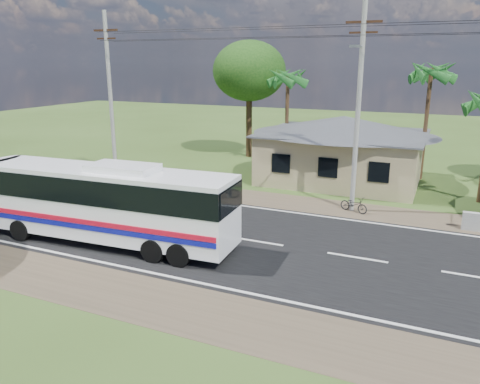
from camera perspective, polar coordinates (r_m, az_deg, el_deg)
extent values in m
plane|color=#31491A|center=(21.39, 2.09, -6.08)|extent=(120.00, 120.00, 0.00)
cube|color=black|center=(21.39, 2.09, -6.06)|extent=(120.00, 10.00, 0.02)
cube|color=brown|center=(27.20, 7.21, -1.38)|extent=(120.00, 3.00, 0.01)
cube|color=brown|center=(16.11, -6.82, -13.88)|extent=(120.00, 3.00, 0.01)
cube|color=silver|center=(25.55, 6.03, -2.43)|extent=(120.00, 0.15, 0.01)
cube|color=silver|center=(17.48, -3.77, -11.22)|extent=(120.00, 0.15, 0.01)
cube|color=silver|center=(21.38, 2.09, -6.02)|extent=(120.00, 0.15, 0.01)
cube|color=tan|center=(32.71, 12.32, 4.16)|extent=(10.00, 8.00, 3.20)
cube|color=#4C4F54|center=(32.43, 12.49, 7.02)|extent=(10.60, 8.60, 0.10)
pyramid|color=#4C4F54|center=(32.29, 12.61, 9.04)|extent=(12.40, 10.00, 1.20)
cube|color=black|center=(29.65, 5.02, 3.49)|extent=(1.20, 0.08, 1.20)
cube|color=black|center=(28.85, 10.66, 2.94)|extent=(1.20, 0.08, 1.20)
cube|color=black|center=(28.34, 16.57, 2.33)|extent=(1.20, 0.08, 1.20)
cylinder|color=#9E9E99|center=(32.29, -15.49, 10.81)|extent=(0.26, 0.26, 11.00)
cube|color=#372214|center=(32.25, -16.07, 18.43)|extent=(1.80, 0.12, 0.12)
cube|color=#372214|center=(32.23, -16.01, 17.55)|extent=(1.40, 0.10, 0.10)
cylinder|color=#9E9E99|center=(25.45, 14.20, 9.74)|extent=(0.26, 0.26, 11.00)
cube|color=#372214|center=(25.41, 14.88, 19.42)|extent=(1.80, 0.12, 0.12)
cube|color=#372214|center=(25.38, 14.80, 18.29)|extent=(1.40, 0.10, 0.10)
cylinder|color=gray|center=(24.36, 14.27, 16.81)|extent=(0.08, 2.00, 0.08)
cube|color=gray|center=(23.38, 13.82, 16.90)|extent=(0.50, 0.18, 0.12)
cylinder|color=black|center=(27.90, -2.52, 19.10)|extent=(16.00, 0.02, 0.02)
cylinder|color=#47301E|center=(34.25, 21.69, 7.58)|extent=(0.28, 0.28, 7.50)
cylinder|color=#47301E|center=(36.55, 5.73, 8.64)|extent=(0.28, 0.28, 7.00)
cylinder|color=#47301E|center=(39.87, 1.10, 8.54)|extent=(0.50, 0.50, 5.95)
ellipsoid|color=#13390F|center=(39.57, 1.14, 14.55)|extent=(6.00, 6.00, 4.92)
cube|color=white|center=(21.46, -16.00, -1.19)|extent=(11.96, 3.16, 2.96)
cube|color=black|center=(21.26, -16.15, 0.72)|extent=(12.01, 3.22, 1.09)
cube|color=black|center=(25.27, -26.97, 1.12)|extent=(0.25, 2.27, 1.78)
cube|color=#B80B22|center=(20.68, -17.93, -3.56)|extent=(11.62, 0.72, 0.22)
cube|color=#0C1085|center=(20.76, -17.87, -4.21)|extent=(11.62, 0.72, 0.22)
cube|color=white|center=(20.49, -14.12, 2.87)|extent=(3.05, 1.75, 0.30)
cylinder|color=black|center=(23.61, -25.15, -4.22)|extent=(1.00, 0.40, 0.99)
cylinder|color=black|center=(25.14, -21.52, -2.65)|extent=(1.00, 0.40, 0.99)
cylinder|color=black|center=(19.46, -10.57, -7.06)|extent=(1.00, 0.40, 0.99)
cylinder|color=black|center=(21.28, -7.44, -4.90)|extent=(1.00, 0.40, 0.99)
cylinder|color=black|center=(18.91, -7.46, -7.61)|extent=(1.00, 0.40, 0.99)
cylinder|color=black|center=(20.78, -4.54, -5.33)|extent=(1.00, 0.40, 0.99)
imported|color=black|center=(26.10, 13.71, -1.48)|extent=(1.73, 1.12, 0.86)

